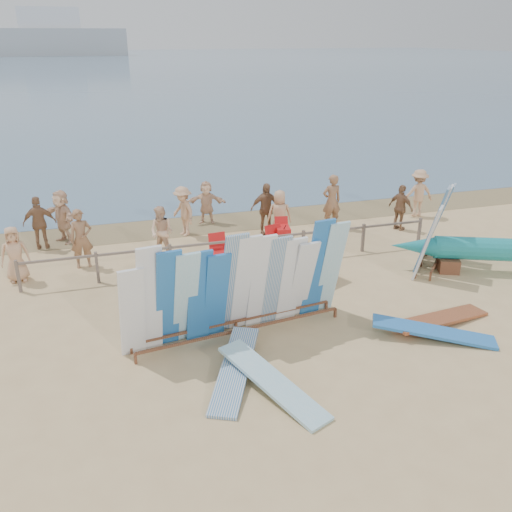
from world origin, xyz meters
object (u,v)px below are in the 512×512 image
object	(u,v)px
main_surfboard_rack	(239,288)
beachgoer_1	(81,239)
stroller	(282,237)
beachgoer_extra_0	(418,193)
flat_board_e	(235,376)
flat_board_d	(433,339)
beach_chair_right	(277,246)
beachgoer_10	(401,208)
flat_board_c	(439,324)
beachgoer_5	(206,202)
flat_board_a	(272,391)
beachgoer_extra_1	(40,223)
beach_chair_left	(219,253)
beachgoer_4	(266,209)
vendor_table	(324,269)
beachgoer_3	(183,211)
beachgoer_7	(332,201)
beachgoer_11	(62,216)
side_surfboard_rack	(433,231)
beachgoer_2	(162,232)
beachgoer_0	(15,254)
beachgoer_6	(279,215)

from	to	relation	value
main_surfboard_rack	beachgoer_1	world-z (taller)	main_surfboard_rack
stroller	beachgoer_extra_0	world-z (taller)	beachgoer_extra_0
flat_board_e	flat_board_d	xyz separation A→B (m)	(4.61, 0.10, 0.00)
beachgoer_1	beach_chair_right	bearing A→B (deg)	-11.36
flat_board_e	beachgoer_10	size ratio (longest dim) A/B	1.69
flat_board_c	beachgoer_5	world-z (taller)	beachgoer_5
flat_board_a	beachgoer_extra_1	size ratio (longest dim) A/B	1.58
flat_board_d	beach_chair_left	distance (m)	6.79
beachgoer_1	beachgoer_4	xyz separation A→B (m)	(5.94, 1.12, 0.02)
vendor_table	beachgoer_3	distance (m)	5.67
vendor_table	beach_chair_left	distance (m)	3.29
beachgoer_5	beachgoer_3	distance (m)	1.46
stroller	beachgoer_3	bearing A→B (deg)	151.77
beachgoer_7	beachgoer_4	xyz separation A→B (m)	(-2.42, -0.04, -0.06)
beachgoer_11	beachgoer_5	bearing A→B (deg)	63.51
beachgoer_11	beachgoer_5	size ratio (longest dim) A/B	1.14
beachgoer_5	beachgoer_4	size ratio (longest dim) A/B	0.86
main_surfboard_rack	side_surfboard_rack	size ratio (longest dim) A/B	2.07
flat_board_c	stroller	world-z (taller)	stroller
stroller	beachgoer_extra_1	xyz separation A→B (m)	(-7.26, 2.24, 0.45)
beachgoer_5	beachgoer_extra_0	xyz separation A→B (m)	(7.68, -1.47, 0.11)
main_surfboard_rack	beachgoer_extra_0	xyz separation A→B (m)	(8.63, 6.47, -0.28)
vendor_table	beach_chair_left	size ratio (longest dim) A/B	1.28
flat_board_e	flat_board_d	world-z (taller)	flat_board_d
beachgoer_1	beachgoer_2	xyz separation A→B (m)	(2.32, 0.10, -0.08)
beachgoer_10	beachgoer_0	world-z (taller)	beachgoer_10
stroller	main_surfboard_rack	bearing A→B (deg)	-109.52
beachgoer_5	beachgoer_3	bearing A→B (deg)	-116.85
beach_chair_right	beachgoer_0	distance (m)	7.49
vendor_table	beachgoer_2	world-z (taller)	beachgoer_2
beachgoer_7	beachgoer_1	xyz separation A→B (m)	(-8.36, -1.16, -0.07)
vendor_table	stroller	world-z (taller)	vendor_table
vendor_table	flat_board_d	size ratio (longest dim) A/B	0.39
beachgoer_2	beachgoer_extra_1	bearing A→B (deg)	-167.48
side_surfboard_rack	beachgoer_extra_1	distance (m)	11.90
beachgoer_7	beachgoer_10	xyz separation A→B (m)	(2.16, -0.96, -0.15)
flat_board_a	side_surfboard_rack	bearing A→B (deg)	11.37
flat_board_d	beachgoer_6	size ratio (longest dim) A/B	1.64
beachgoer_4	beachgoer_10	bearing A→B (deg)	-8.31
beachgoer_5	beachgoer_extra_1	size ratio (longest dim) A/B	0.90
beachgoer_7	beachgoer_extra_0	xyz separation A→B (m)	(3.60, 0.24, -0.06)
flat_board_d	beachgoer_7	distance (m)	7.78
beachgoer_2	flat_board_e	bearing A→B (deg)	-46.65
flat_board_d	beach_chair_right	world-z (taller)	beach_chair_right
beach_chair_left	stroller	world-z (taller)	stroller
beach_chair_right	beachgoer_extra_0	world-z (taller)	beachgoer_extra_0
beach_chair_left	beachgoer_extra_1	bearing A→B (deg)	147.07
flat_board_d	flat_board_c	distance (m)	0.76
beachgoer_7	beach_chair_right	bearing A→B (deg)	33.74
beach_chair_right	beachgoer_7	size ratio (longest dim) A/B	0.47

